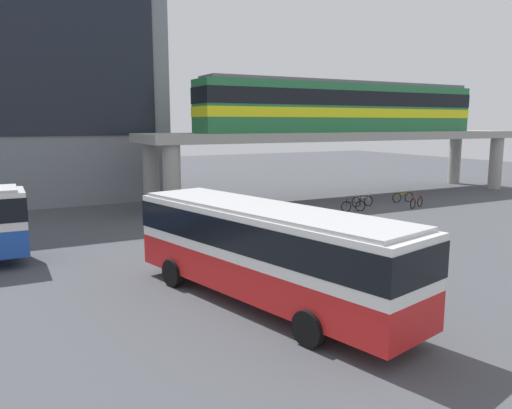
% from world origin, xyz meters
% --- Properties ---
extents(ground_plane, '(120.00, 120.00, 0.00)m').
position_xyz_m(ground_plane, '(0.00, 10.00, 0.00)').
color(ground_plane, '#47494F').
extents(elevated_platform, '(32.35, 6.08, 5.12)m').
position_xyz_m(elevated_platform, '(15.44, 16.99, 4.42)').
color(elevated_platform, '#9E9B93').
rests_on(elevated_platform, ground_plane).
extents(train, '(24.20, 2.96, 3.84)m').
position_xyz_m(train, '(15.29, 16.99, 7.08)').
color(train, '#26723F').
rests_on(train, elevated_platform).
extents(bus_main, '(5.06, 11.33, 3.22)m').
position_xyz_m(bus_main, '(-1.76, -0.99, 1.99)').
color(bus_main, red).
rests_on(bus_main, ground_plane).
extents(bicycle_orange, '(1.77, 0.39, 1.04)m').
position_xyz_m(bicycle_orange, '(17.59, 12.77, 0.36)').
color(bicycle_orange, black).
rests_on(bicycle_orange, ground_plane).
extents(bicycle_silver, '(1.79, 0.19, 1.04)m').
position_xyz_m(bicycle_silver, '(13.70, 12.70, 0.36)').
color(bicycle_silver, black).
rests_on(bicycle_silver, ground_plane).
extents(bicycle_red, '(1.72, 0.62, 1.04)m').
position_xyz_m(bicycle_red, '(16.70, 10.56, 0.36)').
color(bicycle_red, black).
rests_on(bicycle_red, ground_plane).
extents(bicycle_black, '(1.77, 0.38, 1.04)m').
position_xyz_m(bicycle_black, '(11.81, 11.37, 0.36)').
color(bicycle_black, black).
rests_on(bicycle_black, ground_plane).
extents(pedestrian_waiting_near_stop, '(0.40, 0.47, 1.62)m').
position_xyz_m(pedestrian_waiting_near_stop, '(-2.38, 9.43, 0.76)').
color(pedestrian_waiting_near_stop, maroon).
rests_on(pedestrian_waiting_near_stop, ground_plane).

